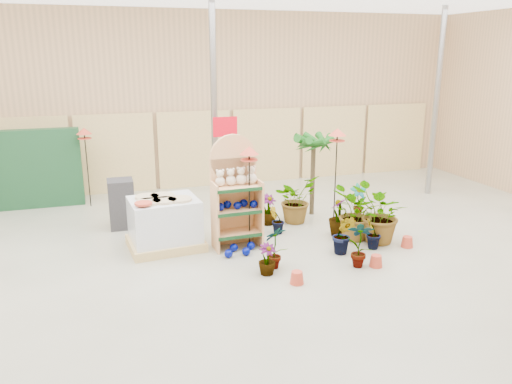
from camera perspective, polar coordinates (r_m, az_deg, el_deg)
room at (r=8.19m, az=-0.78°, el=6.97°), size 15.20×12.10×4.70m
display_shelf at (r=9.06m, az=-2.45°, el=-0.45°), size 0.88×0.57×2.06m
teddy_bears at (r=8.88m, az=-2.15°, el=1.65°), size 0.76×0.20×0.33m
gazing_balls_shelf at (r=8.98m, az=-2.23°, el=-1.46°), size 0.76×0.26×0.14m
gazing_balls_floor at (r=8.92m, az=-1.85°, el=-6.60°), size 0.63×0.39×0.15m
pallet_stack at (r=9.21m, az=-10.41°, el=-3.54°), size 1.39×1.20×0.96m
charcoal_planters at (r=10.45m, az=-15.12°, el=-1.30°), size 0.50×0.50×1.00m
trellis_stock at (r=12.40m, az=-23.88°, el=2.44°), size 2.00×0.30×1.80m
offer_sign at (r=10.29m, az=-3.54°, el=5.09°), size 0.50×0.08×2.20m
bird_table_front at (r=8.74m, az=-0.78°, el=4.36°), size 0.34×0.34×1.87m
bird_table_right at (r=9.69m, az=9.27°, el=6.36°), size 0.34×0.34×2.06m
bird_table_back at (r=11.87m, az=-19.04°, el=6.32°), size 0.34×0.34×1.83m
palm at (r=10.74m, az=6.62°, el=5.71°), size 0.70×0.70×1.88m
potted_plant_0 at (r=8.25m, az=2.17°, el=-6.29°), size 0.45×0.37×0.74m
potted_plant_1 at (r=8.93m, az=9.98°, el=-4.82°), size 0.51×0.48×0.72m
potted_plant_2 at (r=9.57m, az=11.34°, el=-2.50°), size 1.23×1.24×1.04m
potted_plant_3 at (r=9.82m, az=9.52°, el=-2.73°), size 0.62×0.62×0.78m
potted_plant_4 at (r=11.06m, az=11.59°, el=-0.91°), size 0.40×0.29×0.72m
potted_plant_5 at (r=9.79m, az=2.39°, el=-3.25°), size 0.36×0.32×0.56m
potted_plant_6 at (r=10.46m, az=4.54°, el=-0.80°), size 1.16×1.12×0.99m
potted_plant_7 at (r=8.05m, az=1.27°, el=-7.70°), size 0.34×0.34×0.52m
potted_plant_8 at (r=8.44m, az=11.79°, el=-5.84°), size 0.51×0.46×0.81m
potted_plant_9 at (r=9.26m, az=13.22°, el=-4.68°), size 0.42×0.41×0.59m
potted_plant_10 at (r=9.49m, az=13.97°, el=-2.52°), size 1.32×1.26×1.13m
potted_plant_11 at (r=10.32m, az=1.38°, el=-2.01°), size 0.48×0.48×0.64m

